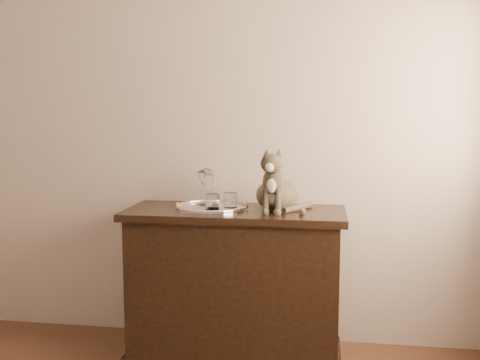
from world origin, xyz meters
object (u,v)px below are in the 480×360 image
object	(u,v)px
tumbler_b	(212,202)
tray	(212,208)
sideboard	(235,285)
wine_glass_b	(206,186)
cat	(277,179)
wine_glass_d	(210,190)
tumbler_c	(230,200)
wine_glass_a	(201,187)

from	to	relation	value
tumbler_b	tray	bearing A→B (deg)	104.30
sideboard	wine_glass_b	size ratio (longest dim) A/B	5.74
wine_glass_b	cat	size ratio (longest dim) A/B	0.61
wine_glass_b	wine_glass_d	world-z (taller)	wine_glass_b
tray	tumbler_c	size ratio (longest dim) A/B	4.84
sideboard	wine_glass_b	distance (m)	0.58
tray	cat	size ratio (longest dim) A/B	1.16
sideboard	tray	world-z (taller)	tray
tray	tumbler_c	xyz separation A→B (m)	(0.10, -0.00, 0.05)
tumbler_b	wine_glass_b	bearing A→B (deg)	113.07
tray	cat	bearing A→B (deg)	-2.63
tumbler_b	cat	distance (m)	0.37
wine_glass_a	tumbler_b	size ratio (longest dim) A/B	2.32
sideboard	tray	bearing A→B (deg)	172.52
wine_glass_a	tumbler_c	xyz separation A→B (m)	(0.18, -0.07, -0.06)
tray	sideboard	bearing A→B (deg)	-7.48
tumbler_b	tumbler_c	distance (m)	0.11
wine_glass_b	tumbler_c	bearing A→B (deg)	-29.42
cat	wine_glass_b	bearing A→B (deg)	173.49
wine_glass_b	tumbler_b	bearing A→B (deg)	-66.93
wine_glass_a	wine_glass_d	world-z (taller)	wine_glass_a
tumbler_c	wine_glass_d	bearing A→B (deg)	178.12
wine_glass_b	wine_glass_d	bearing A→B (deg)	-66.16
wine_glass_b	cat	xyz separation A→B (m)	(0.41, -0.10, 0.06)
tray	tumbler_b	xyz separation A→B (m)	(0.02, -0.07, 0.05)
sideboard	wine_glass_b	world-z (taller)	wine_glass_b
tray	cat	world-z (taller)	cat
sideboard	wine_glass_d	size ratio (longest dim) A/B	6.45
wine_glass_b	cat	distance (m)	0.43
tray	wine_glass_d	xyz separation A→B (m)	(-0.01, 0.00, 0.10)
sideboard	tumbler_b	distance (m)	0.49
tray	wine_glass_d	world-z (taller)	wine_glass_d
tray	wine_glass_b	world-z (taller)	wine_glass_b
tumbler_c	cat	distance (m)	0.29
tumbler_b	sideboard	bearing A→B (deg)	24.45
tray	wine_glass_a	world-z (taller)	wine_glass_a
tray	wine_glass_d	size ratio (longest dim) A/B	2.15
wine_glass_a	wine_glass_b	size ratio (longest dim) A/B	0.94
sideboard	tumbler_b	world-z (taller)	tumbler_b
wine_glass_d	tumbler_b	distance (m)	0.09
wine_glass_d	tumbler_c	distance (m)	0.13
tray	wine_glass_b	distance (m)	0.15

